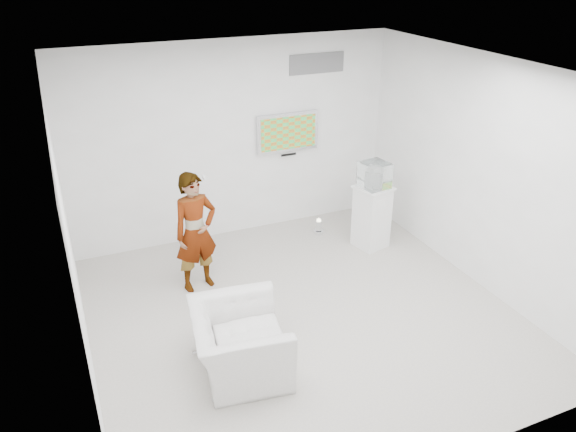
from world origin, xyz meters
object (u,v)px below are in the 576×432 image
(tv, at_px, (287,132))
(person, at_px, (196,232))
(armchair, at_px, (240,342))
(pedestal, at_px, (372,217))
(floor_uplight, at_px, (319,226))

(tv, bearing_deg, person, -144.82)
(armchair, distance_m, pedestal, 3.31)
(tv, distance_m, floor_uplight, 1.56)
(pedestal, bearing_deg, floor_uplight, 129.88)
(armchair, bearing_deg, tv, -23.19)
(person, height_order, armchair, person)
(person, relative_size, armchair, 1.47)
(armchair, height_order, floor_uplight, armchair)
(person, bearing_deg, pedestal, -10.65)
(tv, xyz_separation_m, pedestal, (0.85, -1.23, -1.07))
(person, height_order, floor_uplight, person)
(tv, relative_size, person, 0.62)
(pedestal, bearing_deg, person, -178.35)
(armchair, xyz_separation_m, floor_uplight, (2.18, 2.53, -0.23))
(tv, xyz_separation_m, person, (-1.85, -1.30, -0.74))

